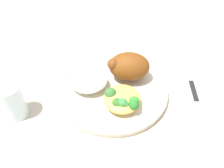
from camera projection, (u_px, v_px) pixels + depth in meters
name	position (u px, v px, depth m)	size (l,w,h in m)	color
ground_plane	(112.00, 92.00, 0.59)	(2.00, 2.00, 0.00)	#C4B599
plate	(112.00, 89.00, 0.58)	(0.30, 0.30, 0.02)	beige
roasted_chicken	(129.00, 66.00, 0.58)	(0.12, 0.08, 0.07)	brown
rice_pile	(89.00, 80.00, 0.57)	(0.10, 0.09, 0.04)	white
mac_cheese_with_broccoli	(122.00, 99.00, 0.52)	(0.09, 0.10, 0.04)	#F2C151
fork	(189.00, 108.00, 0.54)	(0.02, 0.14, 0.01)	#B2B2B7
knife	(197.00, 101.00, 0.56)	(0.02, 0.19, 0.01)	black
water_glass	(12.00, 102.00, 0.50)	(0.06, 0.06, 0.09)	silver
napkin	(40.00, 73.00, 0.65)	(0.07, 0.11, 0.00)	white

